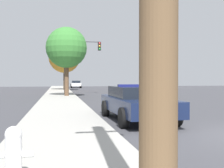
% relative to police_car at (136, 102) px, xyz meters
% --- Properties ---
extents(sidewalk_left, '(3.00, 110.00, 0.13)m').
position_rel_police_car_xyz_m(sidewalk_left, '(-2.88, -3.46, -0.67)').
color(sidewalk_left, '#A3A099').
rests_on(sidewalk_left, ground_plane).
extents(police_car, '(2.24, 5.14, 1.43)m').
position_rel_police_car_xyz_m(police_car, '(0.00, 0.00, 0.00)').
color(police_car, '#141E3D').
rests_on(police_car, ground_plane).
extents(fire_hydrant, '(0.57, 0.25, 0.83)m').
position_rel_police_car_xyz_m(fire_hydrant, '(-3.69, -6.41, -0.16)').
color(fire_hydrant, white).
rests_on(fire_hydrant, sidewalk_left).
extents(traffic_light, '(3.85, 0.35, 5.57)m').
position_rel_police_car_xyz_m(traffic_light, '(-0.89, 18.60, 3.31)').
color(traffic_light, '#424247').
rests_on(traffic_light, sidewalk_left).
extents(car_background_distant, '(2.08, 4.73, 1.32)m').
position_rel_police_car_xyz_m(car_background_distant, '(0.30, 42.25, -0.01)').
color(car_background_distant, silver).
rests_on(car_background_distant, ground_plane).
extents(tree_sidewalk_mid, '(3.68, 3.68, 6.19)m').
position_rel_police_car_xyz_m(tree_sidewalk_mid, '(-2.27, 14.91, 3.71)').
color(tree_sidewalk_mid, brown).
rests_on(tree_sidewalk_mid, sidewalk_left).
extents(tree_sidewalk_far, '(4.38, 4.38, 6.76)m').
position_rel_police_car_xyz_m(tree_sidewalk_far, '(-2.14, 29.54, 3.96)').
color(tree_sidewalk_far, '#4C3823').
rests_on(tree_sidewalk_far, sidewalk_left).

